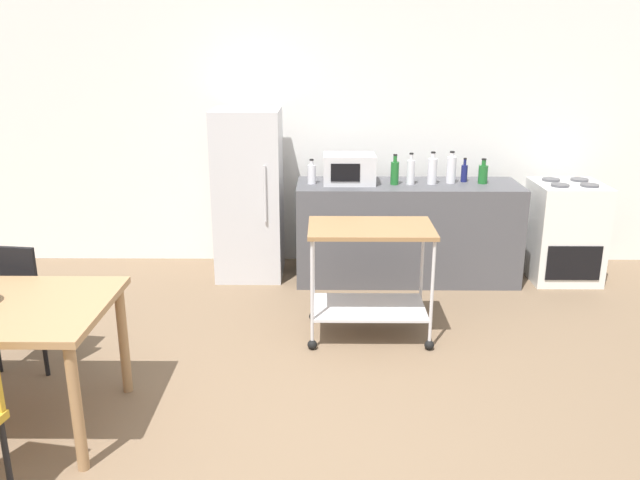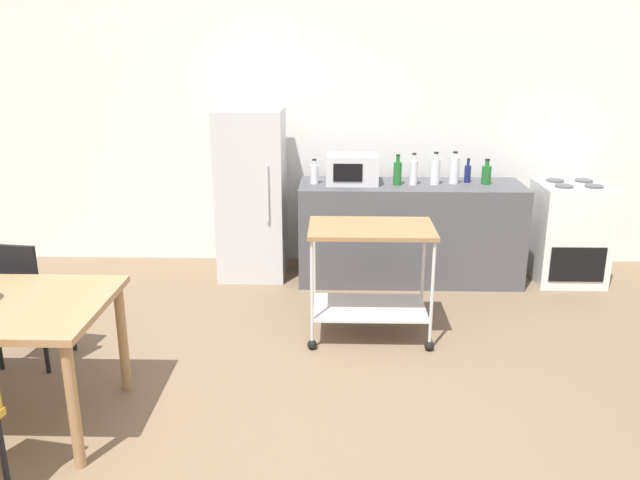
% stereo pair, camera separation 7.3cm
% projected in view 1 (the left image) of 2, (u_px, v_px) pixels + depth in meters
% --- Properties ---
extents(ground_plane, '(12.00, 12.00, 0.00)m').
position_uv_depth(ground_plane, '(297.00, 442.00, 3.54)').
color(ground_plane, brown).
extents(back_wall, '(8.40, 0.12, 2.90)m').
position_uv_depth(back_wall, '(310.00, 114.00, 6.18)').
color(back_wall, white).
rests_on(back_wall, ground_plane).
extents(kitchen_counter, '(2.00, 0.64, 0.90)m').
position_uv_depth(kitchen_counter, '(407.00, 232.00, 5.89)').
color(kitchen_counter, '#4C4C51').
rests_on(kitchen_counter, ground_plane).
extents(chair_black, '(0.45, 0.45, 0.89)m').
position_uv_depth(chair_black, '(23.00, 295.00, 4.23)').
color(chair_black, black).
rests_on(chair_black, ground_plane).
extents(stove_oven, '(0.60, 0.61, 0.92)m').
position_uv_depth(stove_oven, '(564.00, 231.00, 5.89)').
color(stove_oven, white).
rests_on(stove_oven, ground_plane).
extents(refrigerator, '(0.60, 0.63, 1.55)m').
position_uv_depth(refrigerator, '(249.00, 194.00, 5.90)').
color(refrigerator, silver).
rests_on(refrigerator, ground_plane).
extents(kitchen_cart, '(0.91, 0.57, 0.85)m').
position_uv_depth(kitchen_cart, '(370.00, 263.00, 4.69)').
color(kitchen_cart, olive).
rests_on(kitchen_cart, ground_plane).
extents(bottle_hot_sauce, '(0.07, 0.07, 0.22)m').
position_uv_depth(bottle_hot_sauce, '(312.00, 174.00, 5.73)').
color(bottle_hot_sauce, silver).
rests_on(bottle_hot_sauce, kitchen_counter).
extents(microwave, '(0.46, 0.35, 0.26)m').
position_uv_depth(microwave, '(349.00, 169.00, 5.74)').
color(microwave, silver).
rests_on(microwave, kitchen_counter).
extents(bottle_sesame_oil, '(0.07, 0.07, 0.27)m').
position_uv_depth(bottle_sesame_oil, '(395.00, 172.00, 5.69)').
color(bottle_sesame_oil, '#1E6628').
rests_on(bottle_sesame_oil, kitchen_counter).
extents(bottle_soda, '(0.07, 0.07, 0.28)m').
position_uv_depth(bottle_soda, '(411.00, 171.00, 5.70)').
color(bottle_soda, silver).
rests_on(bottle_soda, kitchen_counter).
extents(bottle_sparkling_water, '(0.08, 0.08, 0.29)m').
position_uv_depth(bottle_sparkling_water, '(432.00, 171.00, 5.71)').
color(bottle_sparkling_water, silver).
rests_on(bottle_sparkling_water, kitchen_counter).
extents(bottle_wine, '(0.08, 0.08, 0.29)m').
position_uv_depth(bottle_wine, '(451.00, 169.00, 5.75)').
color(bottle_wine, silver).
rests_on(bottle_wine, kitchen_counter).
extents(bottle_olive_oil, '(0.06, 0.06, 0.22)m').
position_uv_depth(bottle_olive_oil, '(464.00, 172.00, 5.81)').
color(bottle_olive_oil, navy).
rests_on(bottle_olive_oil, kitchen_counter).
extents(bottle_soy_sauce, '(0.08, 0.08, 0.23)m').
position_uv_depth(bottle_soy_sauce, '(483.00, 174.00, 5.74)').
color(bottle_soy_sauce, '#1E6628').
rests_on(bottle_soy_sauce, kitchen_counter).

